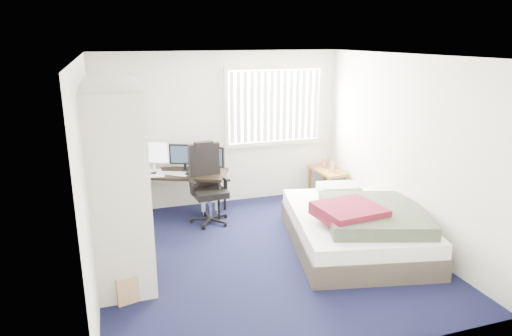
{
  "coord_description": "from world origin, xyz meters",
  "views": [
    {
      "loc": [
        -1.75,
        -5.06,
        2.7
      ],
      "look_at": [
        0.04,
        0.4,
        1.05
      ],
      "focal_mm": 32.0,
      "sensor_mm": 36.0,
      "label": 1
    }
  ],
  "objects_px": {
    "bed": "(356,226)",
    "nightstand": "(327,173)",
    "office_chair": "(208,192)",
    "desk": "(181,169)"
  },
  "relations": [
    {
      "from": "office_chair",
      "to": "nightstand",
      "type": "xyz_separation_m",
      "value": [
        2.17,
        0.34,
        -0.01
      ]
    },
    {
      "from": "nightstand",
      "to": "bed",
      "type": "height_order",
      "value": "bed"
    },
    {
      "from": "office_chair",
      "to": "nightstand",
      "type": "height_order",
      "value": "office_chair"
    },
    {
      "from": "nightstand",
      "to": "office_chair",
      "type": "bearing_deg",
      "value": -171.07
    },
    {
      "from": "desk",
      "to": "nightstand",
      "type": "xyz_separation_m",
      "value": [
        2.49,
        -0.07,
        -0.27
      ]
    },
    {
      "from": "office_chair",
      "to": "desk",
      "type": "bearing_deg",
      "value": 128.24
    },
    {
      "from": "bed",
      "to": "desk",
      "type": "bearing_deg",
      "value": 136.26
    },
    {
      "from": "office_chair",
      "to": "bed",
      "type": "distance_m",
      "value": 2.25
    },
    {
      "from": "desk",
      "to": "nightstand",
      "type": "relative_size",
      "value": 1.97
    },
    {
      "from": "bed",
      "to": "nightstand",
      "type": "bearing_deg",
      "value": 74.93
    }
  ]
}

